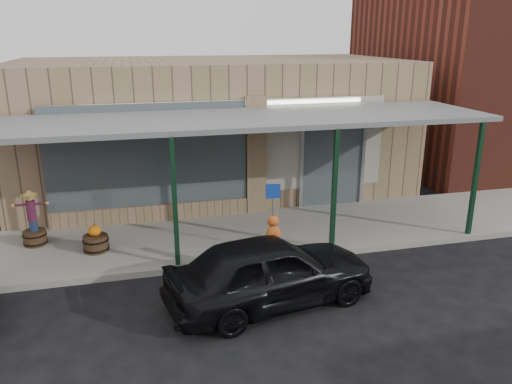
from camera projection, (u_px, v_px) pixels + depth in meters
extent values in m
plane|color=black|center=(286.00, 310.00, 9.40)|extent=(120.00, 120.00, 0.00)
cube|color=gray|center=(243.00, 235.00, 12.70)|extent=(40.00, 3.20, 0.15)
cube|color=#95755B|center=(212.00, 126.00, 16.34)|extent=(12.00, 6.00, 4.20)
cube|color=#4F5A60|center=(148.00, 157.00, 12.98)|extent=(5.20, 0.06, 2.80)
cube|color=#4F5A60|center=(332.00, 159.00, 14.43)|extent=(1.80, 0.06, 2.80)
cube|color=#95755B|center=(256.00, 158.00, 13.76)|extent=(0.55, 0.30, 3.40)
cube|color=#95755B|center=(152.00, 213.00, 13.49)|extent=(5.20, 0.30, 0.50)
cube|color=#A59E92|center=(230.00, 148.00, 13.57)|extent=(9.00, 0.02, 2.60)
cube|color=white|center=(230.00, 104.00, 13.18)|extent=(7.50, 0.03, 0.10)
cube|color=slate|center=(242.00, 119.00, 11.80)|extent=(12.00, 3.00, 0.12)
cube|color=#10321C|center=(175.00, 204.00, 10.50)|extent=(0.10, 0.10, 2.95)
cube|color=#10321C|center=(334.00, 192.00, 11.33)|extent=(0.10, 0.10, 2.95)
cube|color=#10321C|center=(475.00, 180.00, 12.19)|extent=(0.10, 0.10, 2.95)
cylinder|color=#472F1C|center=(35.00, 238.00, 11.91)|extent=(0.68, 0.68, 0.35)
cylinder|color=navy|center=(33.00, 226.00, 11.82)|extent=(0.25, 0.25, 0.26)
cylinder|color=maroon|center=(31.00, 211.00, 11.71)|extent=(0.27, 0.27, 0.48)
sphere|color=gold|center=(29.00, 197.00, 11.60)|extent=(0.19, 0.19, 0.19)
cone|color=gold|center=(28.00, 192.00, 11.57)|extent=(0.32, 0.32, 0.12)
cylinder|color=#472F1C|center=(96.00, 243.00, 11.56)|extent=(0.63, 0.63, 0.38)
ellipsoid|color=orange|center=(95.00, 231.00, 11.46)|extent=(0.30, 0.30, 0.25)
cylinder|color=#4C471E|center=(94.00, 225.00, 11.42)|extent=(0.04, 0.04, 0.06)
cylinder|color=gray|center=(273.00, 224.00, 11.48)|extent=(0.04, 0.04, 1.27)
cube|color=#163CAB|center=(273.00, 191.00, 11.23)|extent=(0.33, 0.06, 0.33)
imported|color=black|center=(270.00, 271.00, 9.44)|extent=(4.26, 2.36, 1.37)
ellipsoid|color=#C85123|center=(273.00, 235.00, 10.13)|extent=(0.31, 0.26, 0.40)
sphere|color=#C85123|center=(273.00, 221.00, 10.08)|extent=(0.23, 0.23, 0.23)
cylinder|color=#19712A|center=(273.00, 227.00, 10.08)|extent=(0.16, 0.16, 0.02)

